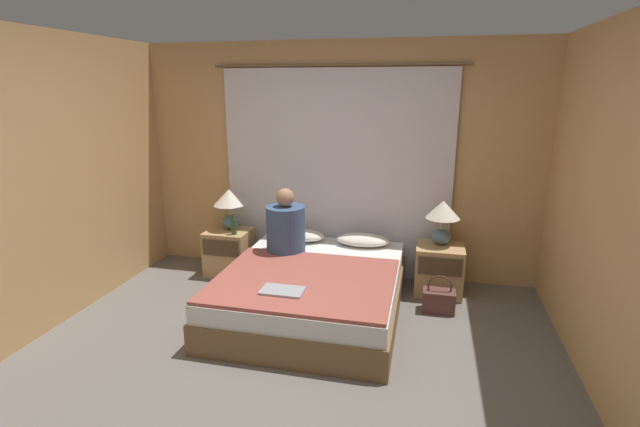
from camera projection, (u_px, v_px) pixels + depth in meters
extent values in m
plane|color=#66605B|center=(280.00, 373.00, 3.41)|extent=(16.00, 16.00, 0.00)
cube|color=tan|center=(337.00, 162.00, 5.01)|extent=(4.38, 0.06, 2.50)
cube|color=tan|center=(8.00, 192.00, 3.55)|extent=(0.06, 4.19, 2.50)
cube|color=silver|center=(335.00, 175.00, 4.99)|extent=(2.46, 0.03, 2.22)
cylinder|color=brown|center=(336.00, 65.00, 4.69)|extent=(2.66, 0.02, 0.02)
cube|color=brown|center=(313.00, 299.00, 4.30)|extent=(1.57, 1.92, 0.26)
cube|color=white|center=(313.00, 277.00, 4.25)|extent=(1.53, 1.88, 0.16)
cube|color=tan|center=(229.00, 252.00, 5.18)|extent=(0.47, 0.42, 0.50)
cube|color=#4C3823|center=(220.00, 248.00, 4.94)|extent=(0.41, 0.02, 0.18)
cube|color=tan|center=(439.00, 270.00, 4.67)|extent=(0.47, 0.42, 0.50)
cube|color=#4C3823|center=(440.00, 266.00, 4.44)|extent=(0.41, 0.02, 0.18)
ellipsoid|color=slate|center=(230.00, 222.00, 5.15)|extent=(0.19, 0.19, 0.15)
cylinder|color=#B2A893|center=(230.00, 210.00, 5.11)|extent=(0.02, 0.02, 0.12)
cone|color=silver|center=(229.00, 197.00, 5.07)|extent=(0.34, 0.34, 0.18)
ellipsoid|color=slate|center=(441.00, 237.00, 4.65)|extent=(0.19, 0.19, 0.15)
cylinder|color=#B2A893|center=(442.00, 224.00, 4.61)|extent=(0.02, 0.02, 0.12)
cone|color=silver|center=(443.00, 209.00, 4.57)|extent=(0.34, 0.34, 0.18)
ellipsoid|color=silver|center=(299.00, 235.00, 5.00)|extent=(0.56, 0.32, 0.12)
ellipsoid|color=silver|center=(362.00, 240.00, 4.85)|extent=(0.56, 0.32, 0.12)
cube|color=#994C42|center=(304.00, 280.00, 3.95)|extent=(1.51, 1.27, 0.03)
cylinder|color=#38517A|center=(286.00, 230.00, 4.60)|extent=(0.39, 0.39, 0.47)
sphere|color=#A87A5B|center=(285.00, 197.00, 4.51)|extent=(0.18, 0.18, 0.18)
cylinder|color=#2D4C28|center=(234.00, 227.00, 4.95)|extent=(0.06, 0.06, 0.17)
cylinder|color=#2D4C28|center=(233.00, 216.00, 4.92)|extent=(0.02, 0.02, 0.06)
cube|color=#9EA0A5|center=(282.00, 291.00, 3.69)|extent=(0.34, 0.21, 0.02)
cube|color=brown|center=(439.00, 301.00, 4.31)|extent=(0.29, 0.18, 0.21)
torus|color=#492B27|center=(440.00, 287.00, 4.28)|extent=(0.22, 0.02, 0.22)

